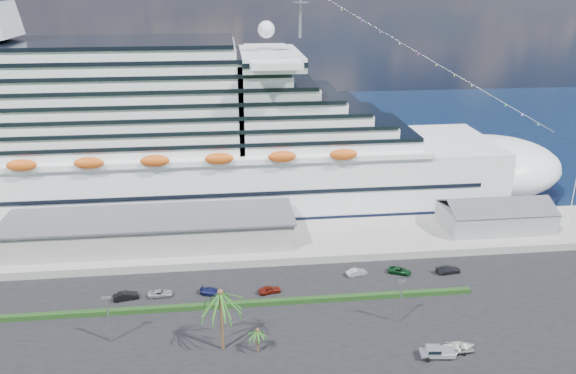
{
  "coord_description": "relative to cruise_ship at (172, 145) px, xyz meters",
  "views": [
    {
      "loc": [
        -7.98,
        -71.07,
        55.68
      ],
      "look_at": [
        3.32,
        30.0,
        17.36
      ],
      "focal_mm": 35.0,
      "sensor_mm": 36.0,
      "label": 1
    }
  ],
  "objects": [
    {
      "name": "ground",
      "position": [
        21.53,
        -64.0,
        -16.69
      ],
      "size": [
        420.0,
        420.0,
        0.0
      ],
      "primitive_type": "plane",
      "color": "#2C511B",
      "rests_on": "ground"
    },
    {
      "name": "asphalt_lot",
      "position": [
        21.53,
        -53.0,
        -16.63
      ],
      "size": [
        140.0,
        38.0,
        0.12
      ],
      "primitive_type": "cube",
      "color": "black",
      "rests_on": "ground"
    },
    {
      "name": "wharf",
      "position": [
        21.53,
        -24.0,
        -15.79
      ],
      "size": [
        240.0,
        20.0,
        1.8
      ],
      "primitive_type": "cube",
      "color": "gray",
      "rests_on": "ground"
    },
    {
      "name": "water",
      "position": [
        21.53,
        66.0,
        -16.68
      ],
      "size": [
        420.0,
        160.0,
        0.02
      ],
      "primitive_type": "cube",
      "color": "black",
      "rests_on": "ground"
    },
    {
      "name": "cruise_ship",
      "position": [
        0.0,
        0.0,
        0.0
      ],
      "size": [
        191.0,
        38.0,
        54.0
      ],
      "color": "silver",
      "rests_on": "ground"
    },
    {
      "name": "terminal_building",
      "position": [
        -3.47,
        -24.0,
        -11.68
      ],
      "size": [
        61.0,
        15.0,
        6.3
      ],
      "color": "gray",
      "rests_on": "wharf"
    },
    {
      "name": "port_shed",
      "position": [
        73.53,
        -24.0,
        -12.3
      ],
      "size": [
        24.0,
        12.31,
        7.37
      ],
      "color": "gray",
      "rests_on": "wharf"
    },
    {
      "name": "flagpole",
      "position": [
        91.57,
        -24.0,
        -8.43
      ],
      "size": [
        1.08,
        0.16,
        12.0
      ],
      "color": "silver",
      "rests_on": "wharf"
    },
    {
      "name": "hedge",
      "position": [
        13.53,
        -48.0,
        -16.12
      ],
      "size": [
        88.0,
        1.1,
        0.9
      ],
      "primitive_type": "cube",
      "color": "black",
      "rests_on": "asphalt_lot"
    },
    {
      "name": "lamp_post_left",
      "position": [
        -6.47,
        -56.0,
        -11.35
      ],
      "size": [
        1.6,
        0.35,
        8.27
      ],
      "color": "gray",
      "rests_on": "asphalt_lot"
    },
    {
      "name": "lamp_post_right",
      "position": [
        41.53,
        -56.0,
        -11.35
      ],
      "size": [
        1.6,
        0.35,
        8.27
      ],
      "color": "gray",
      "rests_on": "asphalt_lot"
    },
    {
      "name": "palm_tall",
      "position": [
        11.53,
        -60.0,
        -7.49
      ],
      "size": [
        8.82,
        8.82,
        11.13
      ],
      "color": "#47301E",
      "rests_on": "ground"
    },
    {
      "name": "palm_short",
      "position": [
        17.03,
        -61.5,
        -13.03
      ],
      "size": [
        3.53,
        3.53,
        4.56
      ],
      "color": "#47301E",
      "rests_on": "ground"
    },
    {
      "name": "parked_car_1",
      "position": [
        -6.08,
        -43.39,
        -15.83
      ],
      "size": [
        4.77,
        2.48,
        1.5
      ],
      "primitive_type": "imported",
      "rotation": [
        0.0,
        0.0,
        1.78
      ],
      "color": "black",
      "rests_on": "asphalt_lot"
    },
    {
      "name": "parked_car_2",
      "position": [
        0.08,
        -43.0,
        -15.95
      ],
      "size": [
        4.62,
        2.37,
        1.25
      ],
      "primitive_type": "imported",
      "rotation": [
        0.0,
        0.0,
        1.64
      ],
      "color": "#9B9DA4",
      "rests_on": "asphalt_lot"
    },
    {
      "name": "parked_car_3",
      "position": [
        9.68,
        -43.57,
        -15.9
      ],
      "size": [
        4.97,
        3.21,
        1.34
      ],
      "primitive_type": "imported",
      "rotation": [
        0.0,
        0.0,
        1.26
      ],
      "color": "#151A4B",
      "rests_on": "asphalt_lot"
    },
    {
      "name": "parked_car_4",
      "position": [
        20.28,
        -44.07,
        -15.86
      ],
      "size": [
        4.43,
        2.49,
        1.42
      ],
      "primitive_type": "imported",
      "rotation": [
        0.0,
        0.0,
        1.78
      ],
      "color": "maroon",
      "rests_on": "asphalt_lot"
    },
    {
      "name": "parked_car_5",
      "position": [
        37.95,
        -39.37,
        -15.89
      ],
      "size": [
        4.35,
        2.4,
        1.36
      ],
      "primitive_type": "imported",
      "rotation": [
        0.0,
        0.0,
        1.82
      ],
      "color": "#A2A4A9",
      "rests_on": "asphalt_lot"
    },
    {
      "name": "parked_car_6",
      "position": [
        46.56,
        -39.61,
        -15.95
      ],
      "size": [
        4.94,
        3.77,
        1.25
      ],
      "primitive_type": "imported",
      "rotation": [
        0.0,
        0.0,
        1.14
      ],
      "color": "#0D3417",
      "rests_on": "asphalt_lot"
    },
    {
      "name": "parked_car_7",
      "position": [
        56.3,
        -40.42,
        -15.83
      ],
      "size": [
        5.33,
        2.73,
        1.48
      ],
      "primitive_type": "imported",
      "rotation": [
        0.0,
        0.0,
        1.7
      ],
      "color": "black",
      "rests_on": "asphalt_lot"
    },
    {
      "name": "pickup_truck",
      "position": [
        44.5,
        -65.84,
        -15.53
      ],
      "size": [
        5.56,
        2.54,
        1.9
      ],
      "color": "black",
      "rests_on": "asphalt_lot"
    },
    {
      "name": "boat_trailer",
      "position": [
        48.52,
        -65.12,
        -15.49
      ],
      "size": [
        5.77,
        3.87,
        1.64
      ],
      "color": "gray",
      "rests_on": "asphalt_lot"
    }
  ]
}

